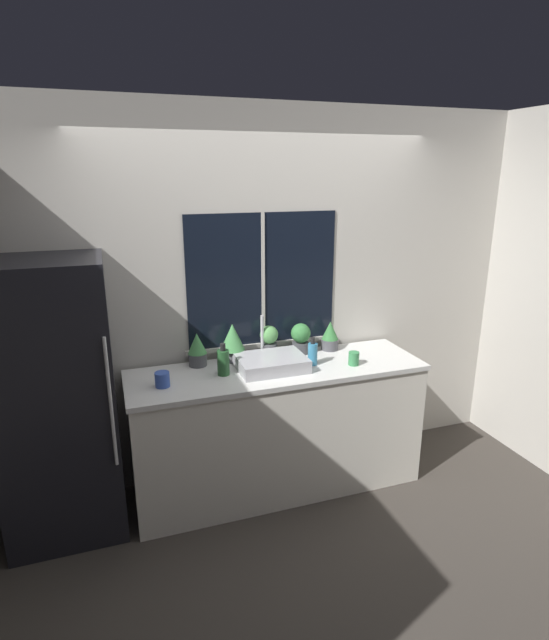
{
  "coord_description": "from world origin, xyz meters",
  "views": [
    {
      "loc": [
        -1.07,
        -2.74,
        2.24
      ],
      "look_at": [
        -0.02,
        0.3,
        1.28
      ],
      "focal_mm": 28.0,
      "sensor_mm": 36.0,
      "label": 1
    }
  ],
  "objects_px": {
    "potted_plant_far_left": "(197,349)",
    "potted_plant_left": "(233,340)",
    "potted_plant_center": "(269,341)",
    "mug_blue": "(162,379)",
    "potted_plant_far_right": "(330,336)",
    "bottle_tall": "(223,362)",
    "sink": "(271,362)",
    "soap_bottle": "(313,353)",
    "refrigerator": "(57,401)",
    "potted_plant_right": "(301,338)",
    "mug_green": "(354,358)"
  },
  "relations": [
    {
      "from": "potted_plant_far_left",
      "to": "potted_plant_left",
      "type": "distance_m",
      "value": 0.26
    },
    {
      "from": "potted_plant_center",
      "to": "mug_blue",
      "type": "height_order",
      "value": "potted_plant_center"
    },
    {
      "from": "potted_plant_far_right",
      "to": "bottle_tall",
      "type": "relative_size",
      "value": 1.01
    },
    {
      "from": "potted_plant_far_left",
      "to": "potted_plant_center",
      "type": "bearing_deg",
      "value": 0.0
    },
    {
      "from": "sink",
      "to": "bottle_tall",
      "type": "bearing_deg",
      "value": 179.15
    },
    {
      "from": "soap_bottle",
      "to": "mug_blue",
      "type": "height_order",
      "value": "soap_bottle"
    },
    {
      "from": "refrigerator",
      "to": "potted_plant_right",
      "type": "xyz_separation_m",
      "value": [
        1.69,
        0.18,
        0.17
      ]
    },
    {
      "from": "potted_plant_far_left",
      "to": "potted_plant_center",
      "type": "height_order",
      "value": "potted_plant_center"
    },
    {
      "from": "sink",
      "to": "potted_plant_center",
      "type": "relative_size",
      "value": 1.95
    },
    {
      "from": "potted_plant_right",
      "to": "mug_green",
      "type": "height_order",
      "value": "potted_plant_right"
    },
    {
      "from": "potted_plant_far_left",
      "to": "potted_plant_far_right",
      "type": "xyz_separation_m",
      "value": [
        1.02,
        0.0,
        -0.01
      ]
    },
    {
      "from": "sink",
      "to": "mug_green",
      "type": "bearing_deg",
      "value": -11.69
    },
    {
      "from": "bottle_tall",
      "to": "potted_plant_far_right",
      "type": "bearing_deg",
      "value": 14.05
    },
    {
      "from": "refrigerator",
      "to": "potted_plant_center",
      "type": "distance_m",
      "value": 1.46
    },
    {
      "from": "sink",
      "to": "potted_plant_left",
      "type": "xyz_separation_m",
      "value": [
        -0.21,
        0.23,
        0.12
      ]
    },
    {
      "from": "soap_bottle",
      "to": "bottle_tall",
      "type": "height_order",
      "value": "bottle_tall"
    },
    {
      "from": "refrigerator",
      "to": "sink",
      "type": "relative_size",
      "value": 3.83
    },
    {
      "from": "sink",
      "to": "mug_blue",
      "type": "height_order",
      "value": "sink"
    },
    {
      "from": "potted_plant_center",
      "to": "bottle_tall",
      "type": "relative_size",
      "value": 1.08
    },
    {
      "from": "soap_bottle",
      "to": "mug_blue",
      "type": "xyz_separation_m",
      "value": [
        -1.05,
        -0.04,
        -0.04
      ]
    },
    {
      "from": "refrigerator",
      "to": "mug_green",
      "type": "relative_size",
      "value": 18.61
    },
    {
      "from": "sink",
      "to": "potted_plant_far_left",
      "type": "xyz_separation_m",
      "value": [
        -0.47,
        0.23,
        0.07
      ]
    },
    {
      "from": "mug_blue",
      "to": "refrigerator",
      "type": "bearing_deg",
      "value": 170.84
    },
    {
      "from": "bottle_tall",
      "to": "mug_blue",
      "type": "distance_m",
      "value": 0.42
    },
    {
      "from": "potted_plant_center",
      "to": "soap_bottle",
      "type": "bearing_deg",
      "value": -45.68
    },
    {
      "from": "potted_plant_far_right",
      "to": "mug_blue",
      "type": "distance_m",
      "value": 1.33
    },
    {
      "from": "potted_plant_right",
      "to": "refrigerator",
      "type": "bearing_deg",
      "value": -173.87
    },
    {
      "from": "potted_plant_far_left",
      "to": "mug_green",
      "type": "height_order",
      "value": "potted_plant_far_left"
    },
    {
      "from": "refrigerator",
      "to": "potted_plant_far_left",
      "type": "height_order",
      "value": "refrigerator"
    },
    {
      "from": "potted_plant_far_left",
      "to": "refrigerator",
      "type": "bearing_deg",
      "value": -168.76
    },
    {
      "from": "sink",
      "to": "mug_green",
      "type": "xyz_separation_m",
      "value": [
        0.57,
        -0.12,
        0.0
      ]
    },
    {
      "from": "potted_plant_right",
      "to": "potted_plant_far_right",
      "type": "distance_m",
      "value": 0.24
    },
    {
      "from": "bottle_tall",
      "to": "mug_green",
      "type": "distance_m",
      "value": 0.92
    },
    {
      "from": "potted_plant_far_left",
      "to": "soap_bottle",
      "type": "distance_m",
      "value": 0.81
    },
    {
      "from": "potted_plant_far_right",
      "to": "soap_bottle",
      "type": "height_order",
      "value": "potted_plant_far_right"
    },
    {
      "from": "mug_blue",
      "to": "soap_bottle",
      "type": "bearing_deg",
      "value": 2.0
    },
    {
      "from": "soap_bottle",
      "to": "mug_blue",
      "type": "bearing_deg",
      "value": -178.0
    },
    {
      "from": "mug_green",
      "to": "mug_blue",
      "type": "height_order",
      "value": "same"
    },
    {
      "from": "potted_plant_right",
      "to": "soap_bottle",
      "type": "distance_m",
      "value": 0.25
    },
    {
      "from": "sink",
      "to": "potted_plant_far_left",
      "type": "height_order",
      "value": "sink"
    },
    {
      "from": "refrigerator",
      "to": "potted_plant_far_right",
      "type": "bearing_deg",
      "value": 5.37
    },
    {
      "from": "potted_plant_center",
      "to": "potted_plant_right",
      "type": "distance_m",
      "value": 0.25
    },
    {
      "from": "potted_plant_center",
      "to": "soap_bottle",
      "type": "relative_size",
      "value": 1.19
    },
    {
      "from": "potted_plant_right",
      "to": "potted_plant_center",
      "type": "bearing_deg",
      "value": 180.0
    },
    {
      "from": "bottle_tall",
      "to": "potted_plant_far_left",
      "type": "bearing_deg",
      "value": 120.87
    },
    {
      "from": "soap_bottle",
      "to": "bottle_tall",
      "type": "distance_m",
      "value": 0.64
    },
    {
      "from": "potted_plant_center",
      "to": "mug_green",
      "type": "xyz_separation_m",
      "value": [
        0.51,
        -0.34,
        -0.08
      ]
    },
    {
      "from": "refrigerator",
      "to": "potted_plant_right",
      "type": "relative_size",
      "value": 7.72
    },
    {
      "from": "refrigerator",
      "to": "potted_plant_center",
      "type": "xyz_separation_m",
      "value": [
        1.44,
        0.18,
        0.17
      ]
    },
    {
      "from": "sink",
      "to": "mug_blue",
      "type": "bearing_deg",
      "value": -175.63
    }
  ]
}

